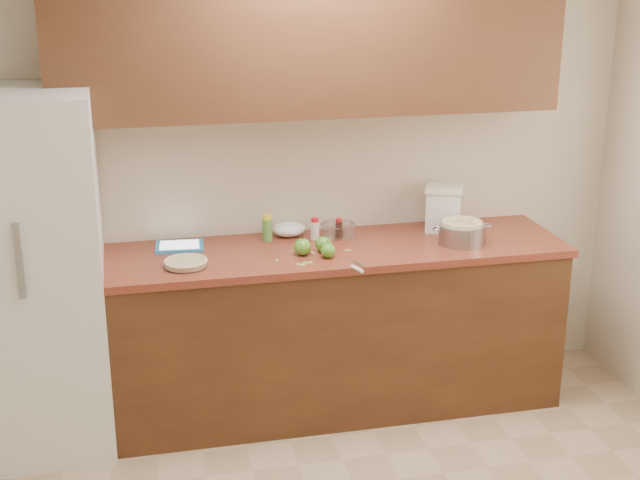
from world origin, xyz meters
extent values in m
plane|color=beige|center=(0.00, 1.80, 1.30)|extent=(3.60, 0.00, 3.60)
cube|color=#553018|center=(0.00, 1.48, 0.44)|extent=(2.60, 0.65, 0.88)
cube|color=brown|center=(0.00, 1.48, 0.90)|extent=(2.64, 0.68, 0.04)
cube|color=#4F2C18|center=(0.00, 1.63, 1.95)|extent=(2.60, 0.34, 0.70)
cube|color=white|center=(-1.44, 1.44, 0.90)|extent=(0.70, 0.70, 1.80)
cylinder|color=silver|center=(-0.69, 1.34, 0.94)|extent=(0.22, 0.22, 0.03)
cylinder|color=beige|center=(-0.69, 1.34, 0.94)|extent=(0.20, 0.20, 0.03)
torus|color=beige|center=(-0.69, 1.34, 0.95)|extent=(0.22, 0.22, 0.02)
cylinder|color=gray|center=(0.77, 1.38, 0.97)|extent=(0.24, 0.24, 0.10)
torus|color=gray|center=(0.63, 1.38, 1.01)|extent=(0.06, 0.06, 0.01)
torus|color=gray|center=(0.90, 1.38, 1.01)|extent=(0.06, 0.06, 0.01)
cylinder|color=beige|center=(0.77, 1.38, 0.99)|extent=(0.21, 0.21, 0.11)
cube|color=silver|center=(0.76, 1.63, 1.03)|extent=(0.24, 0.24, 0.23)
cube|color=beige|center=(0.76, 1.63, 1.16)|extent=(0.26, 0.26, 0.02)
cube|color=#2983C7|center=(-0.70, 1.64, 0.93)|extent=(0.26, 0.21, 0.02)
cube|color=white|center=(-0.70, 1.64, 0.94)|extent=(0.22, 0.17, 0.00)
cube|color=gray|center=(0.15, 1.19, 0.92)|extent=(0.05, 0.10, 0.00)
cylinder|color=white|center=(0.12, 1.10, 0.93)|extent=(0.05, 0.09, 0.02)
cylinder|color=#4C8C38|center=(-0.23, 1.65, 0.98)|extent=(0.05, 0.05, 0.12)
cylinder|color=yellow|center=(-0.23, 1.65, 1.05)|extent=(0.05, 0.05, 0.03)
cylinder|color=beige|center=(0.02, 1.63, 0.97)|extent=(0.05, 0.05, 0.10)
cylinder|color=red|center=(0.02, 1.63, 1.03)|extent=(0.04, 0.04, 0.02)
cylinder|color=black|center=(0.16, 1.64, 0.96)|extent=(0.04, 0.04, 0.09)
cylinder|color=red|center=(0.16, 1.64, 1.02)|extent=(0.03, 0.03, 0.02)
cylinder|color=silver|center=(0.16, 1.65, 0.95)|extent=(0.18, 0.18, 0.07)
torus|color=silver|center=(0.16, 1.65, 0.99)|extent=(0.19, 0.19, 0.01)
ellipsoid|color=white|center=(-0.10, 1.71, 0.96)|extent=(0.22, 0.20, 0.08)
sphere|color=#4D8D26|center=(-0.10, 1.38, 0.96)|extent=(0.09, 0.09, 0.09)
cylinder|color=#3F2D19|center=(-0.10, 1.38, 1.01)|extent=(0.01, 0.01, 0.01)
sphere|color=#4D8D26|center=(0.02, 1.41, 0.96)|extent=(0.08, 0.08, 0.08)
cylinder|color=#3F2D19|center=(0.02, 1.41, 1.01)|extent=(0.01, 0.01, 0.01)
sphere|color=#4D8D26|center=(0.02, 1.31, 0.96)|extent=(0.08, 0.08, 0.08)
cylinder|color=#3F2D19|center=(0.02, 1.31, 1.00)|extent=(0.01, 0.01, 0.01)
cube|color=#92BE5C|center=(-0.04, 1.40, 0.92)|extent=(0.02, 0.04, 0.00)
cube|color=#92BE5C|center=(-0.14, 1.24, 0.92)|extent=(0.05, 0.05, 0.00)
cube|color=#92BE5C|center=(-0.24, 1.33, 0.92)|extent=(0.01, 0.03, 0.00)
cube|color=#92BE5C|center=(-0.10, 1.26, 0.92)|extent=(0.05, 0.02, 0.00)
cube|color=#92BE5C|center=(0.15, 1.40, 0.92)|extent=(0.04, 0.03, 0.00)
camera|label=1|loc=(-0.96, -2.83, 2.43)|focal=50.00mm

